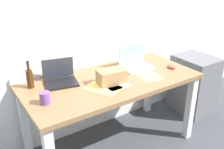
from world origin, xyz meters
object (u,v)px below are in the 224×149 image
laptop_left (60,78)px  cardboard_box (111,77)px  coffee_mug (45,98)px  filing_cabinet (193,84)px  beer_bottle (30,78)px  laptop_right (135,63)px  computer_mouse (171,67)px  desk (112,89)px

laptop_left → cardboard_box: (0.37, -0.27, 0.02)m
coffee_mug → filing_cabinet: coffee_mug is taller
beer_bottle → cardboard_box: beer_bottle is taller
filing_cabinet → cardboard_box: bearing=-175.6°
laptop_right → computer_mouse: bearing=-36.9°
beer_bottle → computer_mouse: bearing=-15.1°
desk → laptop_left: 0.49m
laptop_left → laptop_right: laptop_right is taller
desk → beer_bottle: (-0.67, 0.25, 0.19)m
laptop_right → laptop_left: bearing=173.3°
laptop_right → beer_bottle: size_ratio=1.30×
desk → computer_mouse: (0.66, -0.11, 0.12)m
computer_mouse → filing_cabinet: (0.58, 0.14, -0.41)m
desk → filing_cabinet: bearing=1.5°
laptop_right → coffee_mug: size_ratio=3.32×
laptop_left → computer_mouse: (1.08, -0.31, -0.02)m
computer_mouse → coffee_mug: (-1.32, 0.03, 0.03)m
laptop_right → filing_cabinet: size_ratio=0.44×
coffee_mug → filing_cabinet: bearing=3.4°
cardboard_box → filing_cabinet: 1.37m
beer_bottle → cardboard_box: size_ratio=0.99×
laptop_left → computer_mouse: 1.12m
cardboard_box → computer_mouse: bearing=-3.3°
laptop_right → coffee_mug: bearing=-169.3°
desk → coffee_mug: 0.69m
laptop_right → beer_bottle: beer_bottle is taller
desk → coffee_mug: size_ratio=17.21×
laptop_left → computer_mouse: bearing=-16.2°
laptop_left → filing_cabinet: 1.72m
cardboard_box → filing_cabinet: size_ratio=0.34×
cardboard_box → laptop_left: bearing=143.7°
desk → computer_mouse: bearing=-9.3°
computer_mouse → beer_bottle: bearing=164.7°
coffee_mug → filing_cabinet: (1.90, 0.11, -0.44)m
laptop_right → filing_cabinet: bearing=-5.3°
laptop_right → coffee_mug: laptop_right is taller
beer_bottle → filing_cabinet: bearing=-6.6°
cardboard_box → beer_bottle: bearing=152.9°
cardboard_box → coffee_mug: size_ratio=2.59×
laptop_left → cardboard_box: bearing=-36.3°
laptop_left → coffee_mug: size_ratio=3.43×
laptop_left → beer_bottle: size_ratio=1.34×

